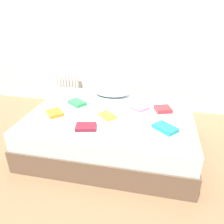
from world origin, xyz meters
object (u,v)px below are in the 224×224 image
object	(u,v)px
radiator	(67,86)
textbook_green	(77,103)
textbook_teal	(165,128)
textbook_yellow	(107,116)
bed	(111,130)
textbook_orange	(55,113)
textbook_red	(163,109)
textbook_white	(133,122)
textbook_maroon	(86,127)
pillow	(111,91)
textbook_pink	(139,107)

from	to	relation	value
radiator	textbook_green	distance (m)	1.23
textbook_teal	textbook_yellow	size ratio (longest dim) A/B	1.19
bed	textbook_orange	distance (m)	0.74
textbook_orange	textbook_red	xyz separation A→B (m)	(1.28, 0.38, 0.00)
textbook_white	textbook_maroon	world-z (taller)	textbook_white
pillow	textbook_white	bearing A→B (deg)	-61.77
textbook_teal	textbook_orange	distance (m)	1.31
textbook_maroon	textbook_red	bearing A→B (deg)	24.73
textbook_white	textbook_red	distance (m)	0.52
radiator	textbook_pink	size ratio (longest dim) A/B	2.24
textbook_maroon	textbook_pink	xyz separation A→B (m)	(0.51, 0.62, -0.00)
bed	radiator	distance (m)	1.63
bed	textbook_orange	size ratio (longest dim) A/B	9.74
textbook_red	pillow	bearing A→B (deg)	134.73
textbook_white	textbook_pink	bearing A→B (deg)	87.99
pillow	textbook_maroon	bearing A→B (deg)	-94.10
textbook_white	textbook_pink	world-z (taller)	textbook_white
textbook_yellow	textbook_white	size ratio (longest dim) A/B	0.83
textbook_orange	textbook_white	world-z (taller)	textbook_white
textbook_teal	textbook_white	size ratio (longest dim) A/B	1.00
textbook_orange	textbook_teal	bearing A→B (deg)	43.47
textbook_yellow	textbook_maroon	bearing A→B (deg)	-75.49
pillow	textbook_pink	xyz separation A→B (m)	(0.44, -0.35, -0.06)
radiator	textbook_yellow	xyz separation A→B (m)	(1.08, -1.33, 0.16)
textbook_maroon	textbook_pink	bearing A→B (deg)	38.07
textbook_maroon	textbook_red	world-z (taller)	textbook_red
radiator	textbook_maroon	size ratio (longest dim) A/B	2.06
textbook_white	textbook_pink	xyz separation A→B (m)	(0.03, 0.41, -0.01)
textbook_maroon	textbook_green	bearing A→B (deg)	105.90
radiator	textbook_white	bearing A→B (deg)	-45.77
textbook_teal	textbook_green	size ratio (longest dim) A/B	1.04
textbook_teal	textbook_red	bearing A→B (deg)	134.58
pillow	textbook_pink	distance (m)	0.57
textbook_yellow	textbook_green	xyz separation A→B (m)	(-0.48, 0.27, 0.01)
bed	radiator	xyz separation A→B (m)	(-1.09, 1.20, 0.11)
pillow	textbook_teal	world-z (taller)	pillow
pillow	textbook_green	distance (m)	0.55
textbook_yellow	textbook_maroon	distance (m)	0.35
textbook_teal	radiator	bearing A→B (deg)	-179.41
textbook_white	bed	bearing A→B (deg)	144.73
radiator	textbook_red	xyz separation A→B (m)	(1.72, -1.03, 0.17)
bed	radiator	world-z (taller)	radiator
textbook_yellow	textbook_green	bearing A→B (deg)	-166.70
bed	textbook_pink	bearing A→B (deg)	29.16
textbook_maroon	textbook_yellow	bearing A→B (deg)	49.09
textbook_green	textbook_yellow	bearing A→B (deg)	6.56
textbook_orange	textbook_pink	distance (m)	1.06
textbook_yellow	textbook_maroon	xyz separation A→B (m)	(-0.17, -0.31, 0.00)
textbook_orange	textbook_yellow	world-z (taller)	textbook_orange
textbook_orange	textbook_red	world-z (taller)	textbook_red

